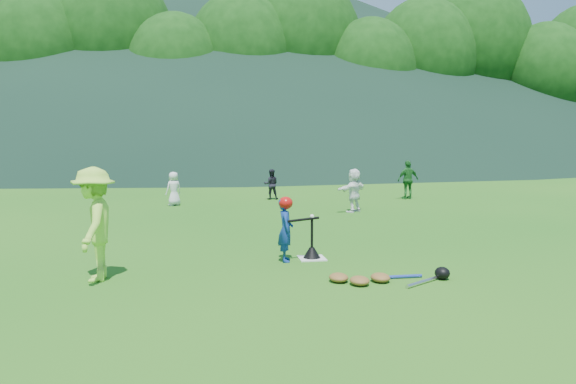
# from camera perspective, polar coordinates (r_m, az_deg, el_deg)

# --- Properties ---
(ground) EXTENTS (120.00, 120.00, 0.00)m
(ground) POSITION_cam_1_polar(r_m,az_deg,el_deg) (9.74, 2.43, -6.79)
(ground) COLOR #1B5F15
(ground) RESTS_ON ground
(home_plate) EXTENTS (0.45, 0.45, 0.02)m
(home_plate) POSITION_cam_1_polar(r_m,az_deg,el_deg) (9.74, 2.43, -6.74)
(home_plate) COLOR silver
(home_plate) RESTS_ON ground
(baseball) EXTENTS (0.08, 0.08, 0.08)m
(baseball) POSITION_cam_1_polar(r_m,az_deg,el_deg) (9.61, 2.45, -2.50)
(baseball) COLOR white
(baseball) RESTS_ON batting_tee
(batter_child) EXTENTS (0.29, 0.41, 1.07)m
(batter_child) POSITION_cam_1_polar(r_m,az_deg,el_deg) (9.46, -0.24, -3.87)
(batter_child) COLOR navy
(batter_child) RESTS_ON ground
(adult_coach) EXTENTS (0.65, 1.10, 1.67)m
(adult_coach) POSITION_cam_1_polar(r_m,az_deg,el_deg) (8.67, -19.08, -3.10)
(adult_coach) COLOR #ACED45
(adult_coach) RESTS_ON ground
(fielder_a) EXTENTS (0.59, 0.54, 1.01)m
(fielder_a) POSITION_cam_1_polar(r_m,az_deg,el_deg) (17.07, -11.54, 0.33)
(fielder_a) COLOR silver
(fielder_a) RESTS_ON ground
(fielder_b) EXTENTS (0.51, 0.41, 0.99)m
(fielder_b) POSITION_cam_1_polar(r_m,az_deg,el_deg) (18.32, -1.72, 0.79)
(fielder_b) COLOR black
(fielder_b) RESTS_ON ground
(fielder_c) EXTENTS (0.79, 0.43, 1.27)m
(fielder_c) POSITION_cam_1_polar(r_m,az_deg,el_deg) (18.80, 12.10, 1.22)
(fielder_c) COLOR #1F6725
(fielder_c) RESTS_ON ground
(fielder_d) EXTENTS (1.09, 0.96, 1.20)m
(fielder_d) POSITION_cam_1_polar(r_m,az_deg,el_deg) (15.47, 6.72, 0.17)
(fielder_d) COLOR white
(fielder_d) RESTS_ON ground
(batting_tee) EXTENTS (0.30, 0.30, 0.68)m
(batting_tee) POSITION_cam_1_polar(r_m,az_deg,el_deg) (9.72, 2.44, -6.05)
(batting_tee) COLOR black
(batting_tee) RESTS_ON home_plate
(batter_gear) EXTENTS (0.72, 0.28, 0.43)m
(batter_gear) POSITION_cam_1_polar(r_m,az_deg,el_deg) (9.40, -0.10, -1.26)
(batter_gear) COLOR #B90F0C
(batter_gear) RESTS_ON ground
(equipment_pile) EXTENTS (1.80, 0.71, 0.19)m
(equipment_pile) POSITION_cam_1_polar(r_m,az_deg,el_deg) (8.36, 9.40, -8.57)
(equipment_pile) COLOR olive
(equipment_pile) RESTS_ON ground
(outfield_fence) EXTENTS (70.07, 0.08, 1.33)m
(outfield_fence) POSITION_cam_1_polar(r_m,az_deg,el_deg) (37.38, -6.45, 3.72)
(outfield_fence) COLOR gray
(outfield_fence) RESTS_ON ground
(tree_line) EXTENTS (70.04, 11.40, 14.82)m
(tree_line) POSITION_cam_1_polar(r_m,az_deg,el_deg) (43.60, -6.71, 13.93)
(tree_line) COLOR #382314
(tree_line) RESTS_ON ground
(distant_hills) EXTENTS (155.00, 140.00, 32.00)m
(distant_hills) POSITION_cam_1_polar(r_m,az_deg,el_deg) (92.18, -13.28, 13.84)
(distant_hills) COLOR black
(distant_hills) RESTS_ON ground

